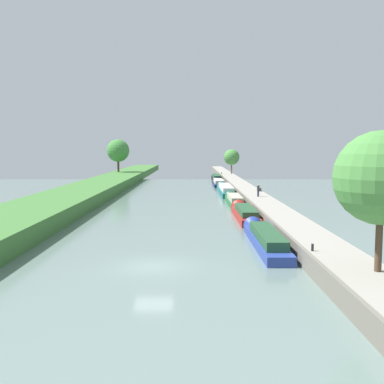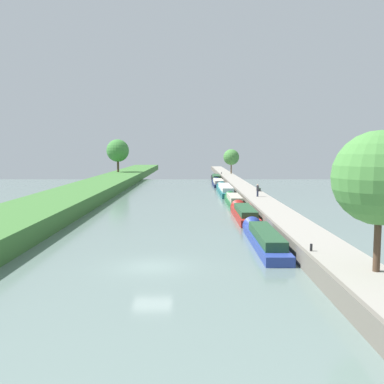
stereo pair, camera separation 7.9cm
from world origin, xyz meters
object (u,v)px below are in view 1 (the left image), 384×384
object	(u,v)px
narrowboat_green	(234,200)
mooring_bollard_far	(222,173)
narrowboat_navy	(218,183)
narrowboat_black	(216,178)
narrowboat_blue	(265,238)
park_bench	(259,189)
person_walking	(258,190)
mooring_bollard_near	(313,247)
narrowboat_red	(245,213)
narrowboat_teal	(225,190)

from	to	relation	value
narrowboat_green	mooring_bollard_far	size ratio (longest dim) A/B	25.63
narrowboat_navy	narrowboat_black	distance (m)	13.59
narrowboat_blue	narrowboat_navy	size ratio (longest dim) A/B	1.08
narrowboat_green	narrowboat_black	xyz separation A→B (m)	(-0.00, 43.91, 0.06)
narrowboat_black	park_bench	size ratio (longest dim) A/B	9.40
narrowboat_navy	park_bench	distance (m)	24.69
narrowboat_blue	person_walking	size ratio (longest dim) A/B	8.00
narrowboat_black	mooring_bollard_near	bearing A→B (deg)	-88.71
narrowboat_black	narrowboat_navy	bearing A→B (deg)	-91.44
narrowboat_navy	narrowboat_red	bearing A→B (deg)	-89.59
narrowboat_blue	mooring_bollard_near	size ratio (longest dim) A/B	29.51
narrowboat_red	park_bench	size ratio (longest dim) A/B	8.12
narrowboat_blue	mooring_bollard_near	xyz separation A→B (m)	(1.80, -7.05, 0.85)
person_walking	narrowboat_navy	bearing A→B (deg)	96.00
narrowboat_teal	mooring_bollard_far	xyz separation A→B (m)	(1.83, 36.27, 0.80)
narrowboat_blue	mooring_bollard_far	bearing A→B (deg)	88.65
mooring_bollard_near	mooring_bollard_far	distance (m)	83.10
narrowboat_teal	mooring_bollard_far	size ratio (longest dim) A/B	38.01
narrowboat_teal	narrowboat_navy	bearing A→B (deg)	90.82
narrowboat_black	mooring_bollard_far	distance (m)	6.88
narrowboat_teal	narrowboat_green	bearing A→B (deg)	-89.55
narrowboat_blue	narrowboat_red	bearing A→B (deg)	89.83
narrowboat_teal	narrowboat_black	world-z (taller)	narrowboat_teal
person_walking	narrowboat_red	bearing A→B (deg)	-106.22
narrowboat_navy	mooring_bollard_near	world-z (taller)	mooring_bollard_near
mooring_bollard_near	park_bench	size ratio (longest dim) A/B	0.30
narrowboat_blue	park_bench	size ratio (longest dim) A/B	8.85
narrowboat_teal	narrowboat_black	distance (m)	29.67
narrowboat_red	mooring_bollard_far	size ratio (longest dim) A/B	27.08
mooring_bollard_near	mooring_bollard_far	xyz separation A→B (m)	(0.00, 83.10, 0.00)
narrowboat_red	narrowboat_green	bearing A→B (deg)	89.83
narrowboat_blue	mooring_bollard_far	size ratio (longest dim) A/B	29.51
narrowboat_green	mooring_bollard_near	world-z (taller)	mooring_bollard_near
park_bench	narrowboat_teal	bearing A→B (deg)	118.81
narrowboat_navy	mooring_bollard_near	bearing A→B (deg)	-88.12
person_walking	mooring_bollard_far	size ratio (longest dim) A/B	3.69
narrowboat_navy	mooring_bollard_far	size ratio (longest dim) A/B	27.25
narrowboat_blue	narrowboat_teal	world-z (taller)	narrowboat_teal
mooring_bollard_far	park_bench	xyz separation A→B (m)	(2.64, -44.42, 0.12)
person_walking	mooring_bollard_near	world-z (taller)	person_walking
narrowboat_blue	mooring_bollard_far	world-z (taller)	mooring_bollard_far
person_walking	mooring_bollard_far	xyz separation A→B (m)	(-1.30, 52.15, -0.65)
narrowboat_blue	park_bench	world-z (taller)	park_bench
narrowboat_red	narrowboat_black	bearing A→B (deg)	89.96
narrowboat_teal	park_bench	bearing A→B (deg)	-61.19
mooring_bollard_near	narrowboat_teal	bearing A→B (deg)	92.24
narrowboat_teal	person_walking	distance (m)	16.25
person_walking	mooring_bollard_near	distance (m)	30.99
narrowboat_green	person_walking	world-z (taller)	person_walking
narrowboat_blue	narrowboat_red	distance (m)	13.40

